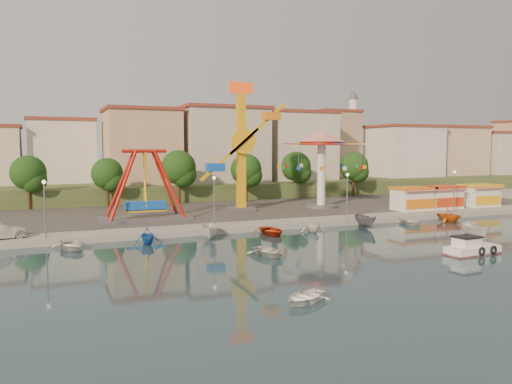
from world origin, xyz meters
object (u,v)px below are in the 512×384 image
rowboat_a (269,251)px  wave_swinger (322,152)px  pirate_ship_ride (145,186)px  cabin_motorboat (471,249)px  skiff (476,231)px  kamikaze_tower (245,151)px

rowboat_a → wave_swinger: bearing=38.8°
pirate_ship_ride → wave_swinger: (24.30, 2.19, 3.80)m
cabin_motorboat → rowboat_a: (-15.61, 5.95, -0.07)m
pirate_ship_ride → skiff: size_ratio=2.36×
cabin_motorboat → kamikaze_tower: bearing=102.1°
cabin_motorboat → pirate_ship_ride: bearing=125.3°
kamikaze_tower → cabin_motorboat: (8.46, -29.36, -7.97)m
wave_swinger → skiff: wave_swinger is taller
kamikaze_tower → skiff: (14.04, -24.51, -7.61)m
pirate_ship_ride → rowboat_a: bearing=-73.5°
wave_swinger → skiff: (3.02, -23.94, -7.38)m
pirate_ship_ride → skiff: bearing=-38.5°
kamikaze_tower → cabin_motorboat: bearing=-73.9°
kamikaze_tower → skiff: 29.25m
cabin_motorboat → skiff: size_ratio=1.16×
cabin_motorboat → skiff: 7.40m
wave_swinger → skiff: size_ratio=2.74×
rowboat_a → pirate_ship_ride: bearing=93.9°
wave_swinger → cabin_motorboat: (-2.55, -28.79, -7.75)m
wave_swinger → skiff: bearing=-82.8°
kamikaze_tower → wave_swinger: size_ratio=1.42×
cabin_motorboat → skiff: bearing=37.0°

